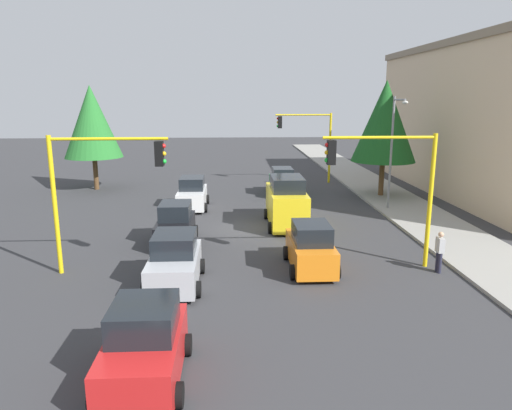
% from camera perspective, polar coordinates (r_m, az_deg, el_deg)
% --- Properties ---
extents(ground_plane, '(120.00, 120.00, 0.00)m').
position_cam_1_polar(ground_plane, '(25.31, -1.59, -3.00)').
color(ground_plane, '#353538').
extents(sidewalk_kerb, '(80.00, 4.00, 0.15)m').
position_cam_1_polar(sidewalk_kerb, '(32.10, 17.27, -0.03)').
color(sidewalk_kerb, gray).
rests_on(sidewalk_kerb, ground).
extents(lane_arrow_near, '(2.40, 1.10, 1.10)m').
position_cam_1_polar(lane_arrow_near, '(14.77, -12.56, -15.36)').
color(lane_arrow_near, silver).
rests_on(lane_arrow_near, ground).
extents(apartment_block, '(24.33, 9.30, 10.76)m').
position_cam_1_polar(apartment_block, '(38.12, 27.41, 9.16)').
color(apartment_block, beige).
rests_on(apartment_block, ground).
extents(traffic_signal_far_left, '(0.36, 4.59, 5.71)m').
position_cam_1_polar(traffic_signal_far_left, '(38.96, 6.36, 8.55)').
color(traffic_signal_far_left, yellow).
rests_on(traffic_signal_far_left, ground).
extents(traffic_signal_near_right, '(0.36, 4.59, 5.53)m').
position_cam_1_polar(traffic_signal_near_right, '(19.27, -18.34, 3.27)').
color(traffic_signal_near_right, yellow).
rests_on(traffic_signal_near_right, ground).
extents(traffic_signal_near_left, '(0.36, 4.59, 5.54)m').
position_cam_1_polar(traffic_signal_near_left, '(19.60, 15.66, 3.61)').
color(traffic_signal_near_left, yellow).
rests_on(traffic_signal_near_left, ground).
extents(street_lamp_curbside, '(2.15, 0.28, 7.00)m').
position_cam_1_polar(street_lamp_curbside, '(29.72, 16.36, 7.39)').
color(street_lamp_curbside, slate).
rests_on(street_lamp_curbside, ground).
extents(tree_opposite_side, '(4.30, 4.30, 7.85)m').
position_cam_1_polar(tree_opposite_side, '(37.85, -19.25, 9.50)').
color(tree_opposite_side, brown).
rests_on(tree_opposite_side, ground).
extents(tree_roadside_mid, '(4.43, 4.43, 8.11)m').
position_cam_1_polar(tree_roadside_mid, '(34.06, 15.32, 9.74)').
color(tree_roadside_mid, brown).
rests_on(tree_roadside_mid, ground).
extents(delivery_van_yellow, '(4.80, 2.22, 2.77)m').
position_cam_1_polar(delivery_van_yellow, '(25.85, 3.70, 0.25)').
color(delivery_van_yellow, yellow).
rests_on(delivery_van_yellow, ground).
extents(car_green, '(3.90, 1.92, 1.98)m').
position_cam_1_polar(car_green, '(34.41, 3.18, 2.77)').
color(car_green, '#1E7238').
rests_on(car_green, ground).
extents(car_silver, '(3.82, 2.08, 1.98)m').
position_cam_1_polar(car_silver, '(18.05, -9.80, -6.81)').
color(car_silver, '#B2B5BA').
rests_on(car_silver, ground).
extents(car_black, '(3.65, 1.95, 1.98)m').
position_cam_1_polar(car_black, '(23.08, -9.71, -2.45)').
color(car_black, black).
rests_on(car_black, ground).
extents(car_orange, '(3.75, 1.94, 1.98)m').
position_cam_1_polar(car_orange, '(19.50, 6.62, -5.21)').
color(car_orange, orange).
rests_on(car_orange, ground).
extents(car_red, '(3.63, 2.11, 1.98)m').
position_cam_1_polar(car_red, '(12.51, -13.34, -16.29)').
color(car_red, red).
rests_on(car_red, ground).
extents(car_white, '(3.92, 2.01, 1.98)m').
position_cam_1_polar(car_white, '(30.35, -7.73, 1.31)').
color(car_white, white).
rests_on(car_white, ground).
extents(pedestrian_crossing, '(0.40, 0.24, 1.70)m').
position_cam_1_polar(pedestrian_crossing, '(20.39, 21.33, -5.18)').
color(pedestrian_crossing, '#262638').
rests_on(pedestrian_crossing, ground).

